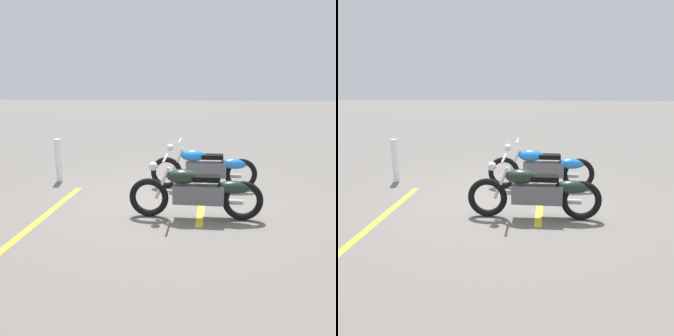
# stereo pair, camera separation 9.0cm
# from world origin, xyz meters

# --- Properties ---
(ground_plane) EXTENTS (60.00, 60.00, 0.00)m
(ground_plane) POSITION_xyz_m (0.00, 0.00, 0.00)
(ground_plane) COLOR #66605B
(motorcycle_bright_foreground) EXTENTS (2.23, 0.62, 1.04)m
(motorcycle_bright_foreground) POSITION_xyz_m (-0.61, -0.84, 0.46)
(motorcycle_bright_foreground) COLOR black
(motorcycle_bright_foreground) RESTS_ON ground
(motorcycle_dark_foreground) EXTENTS (2.23, 0.62, 1.04)m
(motorcycle_dark_foreground) POSITION_xyz_m (-0.44, 0.84, 0.46)
(motorcycle_dark_foreground) COLOR black
(motorcycle_dark_foreground) RESTS_ON ground
(bollard_post) EXTENTS (0.14, 0.14, 0.97)m
(bollard_post) POSITION_xyz_m (2.70, -1.19, 0.48)
(bollard_post) COLOR white
(bollard_post) RESTS_ON ground
(parking_stripe_near) EXTENTS (0.30, 3.20, 0.01)m
(parking_stripe_near) POSITION_xyz_m (-0.54, -0.36, 0.00)
(parking_stripe_near) COLOR yellow
(parking_stripe_near) RESTS_ON ground
(parking_stripe_mid) EXTENTS (0.30, 3.20, 0.01)m
(parking_stripe_mid) POSITION_xyz_m (2.17, 0.93, 0.00)
(parking_stripe_mid) COLOR yellow
(parking_stripe_mid) RESTS_ON ground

